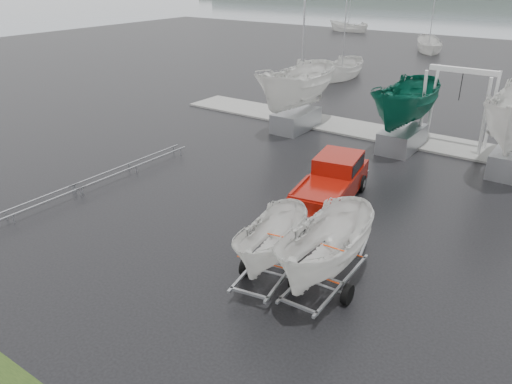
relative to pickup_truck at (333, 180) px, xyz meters
The scene contains 13 objects.
ground_plane 3.68m from the pickup_truck, 88.81° to the right, with size 120.00×120.00×0.00m, color black.
dock 9.47m from the pickup_truck, 89.55° to the left, with size 30.00×3.00×0.12m, color gray.
pickup_truck is the anchor object (origin of this frame).
trailer_hitched 6.27m from the pickup_truck, 79.86° to the right, with size 1.87×3.75×4.43m.
trailer_parked 6.57m from the pickup_truck, 64.57° to the right, with size 1.85×3.63×5.26m.
boat_hoist 9.82m from the pickup_truck, 77.50° to the left, with size 3.30×2.18×4.12m.
keelboat_0 10.23m from the pickup_truck, 129.79° to the left, with size 2.65×3.20×10.83m.
keelboat_1 8.18m from the pickup_truck, 89.59° to the left, with size 2.43×3.20×7.55m.
mast_rack_0 9.30m from the pickup_truck, 163.97° to the right, with size 0.56×6.50×0.06m.
mast_rack_1 12.38m from the pickup_truck, 136.18° to the right, with size 0.56×6.50×0.06m.
moored_boat_0 24.71m from the pickup_truck, 115.49° to the left, with size 2.71×2.77×11.38m.
moored_boat_1 41.51m from the pickup_truck, 102.68° to the left, with size 3.25×3.28×11.20m.
moored_boat_4 57.99m from the pickup_truck, 115.08° to the left, with size 2.30×2.24×10.97m.
Camera 1 is at (7.99, -13.16, 8.68)m, focal length 35.00 mm.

